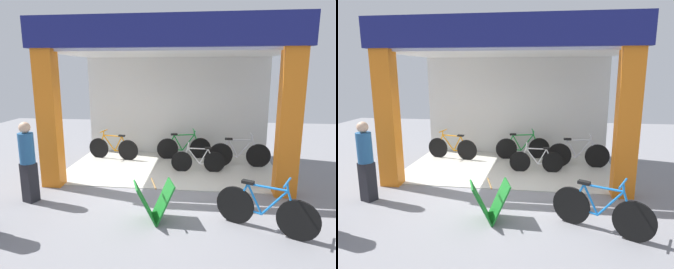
# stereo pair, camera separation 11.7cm
# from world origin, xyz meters

# --- Properties ---
(ground_plane) EXTENTS (19.65, 19.65, 0.00)m
(ground_plane) POSITION_xyz_m (0.00, 0.00, 0.00)
(ground_plane) COLOR gray
(ground_plane) RESTS_ON ground
(shop_facade) EXTENTS (6.02, 3.53, 3.86)m
(shop_facade) POSITION_xyz_m (0.00, 1.70, 2.08)
(shop_facade) COLOR beige
(shop_facade) RESTS_ON ground
(bicycle_inside_0) EXTENTS (1.46, 0.40, 0.80)m
(bicycle_inside_0) POSITION_xyz_m (0.76, 1.35, 0.32)
(bicycle_inside_0) COLOR black
(bicycle_inside_0) RESTS_ON ground
(bicycle_inside_1) EXTENTS (1.75, 0.48, 0.96)m
(bicycle_inside_1) POSITION_xyz_m (1.92, 1.95, 0.38)
(bicycle_inside_1) COLOR black
(bicycle_inside_1) RESTS_ON ground
(bicycle_inside_2) EXTENTS (1.67, 0.46, 0.93)m
(bicycle_inside_2) POSITION_xyz_m (0.29, 2.58, 0.37)
(bicycle_inside_2) COLOR black
(bicycle_inside_2) RESTS_ON ground
(bicycle_inside_3) EXTENTS (1.63, 0.45, 0.90)m
(bicycle_inside_3) POSITION_xyz_m (-1.89, 2.29, 0.36)
(bicycle_inside_3) COLOR black
(bicycle_inside_3) RESTS_ON ground
(bicycle_parked_0) EXTENTS (1.60, 0.82, 0.97)m
(bicycle_parked_0) POSITION_xyz_m (1.94, -1.62, 0.39)
(bicycle_parked_0) COLOR black
(bicycle_parked_0) RESTS_ON ground
(sandwich_board_sign) EXTENTS (0.83, 0.72, 0.75)m
(sandwich_board_sign) POSITION_xyz_m (0.00, -1.47, 0.37)
(sandwich_board_sign) COLOR #197226
(sandwich_board_sign) RESTS_ON ground
(pedestrian_0) EXTENTS (0.39, 0.39, 1.71)m
(pedestrian_0) POSITION_xyz_m (-2.73, -0.93, 0.88)
(pedestrian_0) COLOR black
(pedestrian_0) RESTS_ON ground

